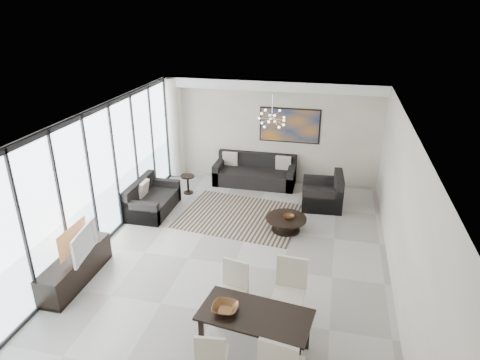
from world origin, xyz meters
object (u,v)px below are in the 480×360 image
(sofa_main, at_px, (255,174))
(tv_console, at_px, (75,268))
(coffee_table, at_px, (286,223))
(dining_table, at_px, (255,319))
(television, at_px, (80,242))

(sofa_main, xyz_separation_m, tv_console, (-2.38, -5.24, 0.00))
(coffee_table, relative_size, dining_table, 0.54)
(sofa_main, bearing_deg, dining_table, -78.97)
(coffee_table, xyz_separation_m, dining_table, (0.00, -3.70, 0.41))
(tv_console, height_order, dining_table, dining_table)
(coffee_table, height_order, sofa_main, sofa_main)
(sofa_main, bearing_deg, coffee_table, -64.16)
(television, relative_size, dining_table, 0.55)
(sofa_main, relative_size, tv_console, 1.26)
(coffee_table, height_order, television, television)
(sofa_main, xyz_separation_m, dining_table, (1.21, -6.19, 0.31))
(dining_table, bearing_deg, tv_console, 165.32)
(sofa_main, distance_m, television, 5.68)
(coffee_table, distance_m, tv_console, 4.53)
(tv_console, bearing_deg, television, 16.26)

